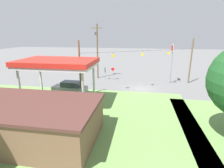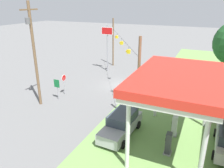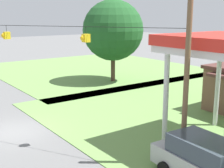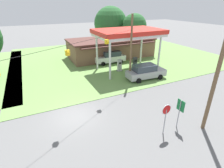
{
  "view_description": "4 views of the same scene",
  "coord_description": "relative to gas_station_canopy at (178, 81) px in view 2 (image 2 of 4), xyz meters",
  "views": [
    {
      "loc": [
        0.2,
        27.95,
        8.87
      ],
      "look_at": [
        4.26,
        3.58,
        1.64
      ],
      "focal_mm": 28.0,
      "sensor_mm": 36.0,
      "label": 1
    },
    {
      "loc": [
        25.19,
        10.08,
        10.48
      ],
      "look_at": [
        5.22,
        1.04,
        2.18
      ],
      "focal_mm": 35.0,
      "sensor_mm": 36.0,
      "label": 2
    },
    {
      "loc": [
        17.49,
        -5.52,
        6.77
      ],
      "look_at": [
        4.42,
        3.99,
        3.19
      ],
      "focal_mm": 50.0,
      "sensor_mm": 36.0,
      "label": 3
    },
    {
      "loc": [
        -2.52,
        -12.8,
        8.93
      ],
      "look_at": [
        4.67,
        2.13,
        1.32
      ],
      "focal_mm": 28.0,
      "sensor_mm": 36.0,
      "label": 4
    }
  ],
  "objects": [
    {
      "name": "ground_plane",
      "position": [
        -10.17,
        -8.35,
        -5.28
      ],
      "size": [
        160.0,
        160.0,
        0.0
      ],
      "primitive_type": "plane",
      "color": "slate"
    },
    {
      "name": "gas_station_canopy",
      "position": [
        0.0,
        0.0,
        0.0
      ],
      "size": [
        9.11,
        5.86,
        5.81
      ],
      "color": "silver",
      "rests_on": "ground"
    },
    {
      "name": "fuel_pump_near",
      "position": [
        -1.31,
        -0.0,
        -4.45
      ],
      "size": [
        0.71,
        0.56,
        1.74
      ],
      "color": "gray",
      "rests_on": "ground"
    },
    {
      "name": "fuel_pump_far",
      "position": [
        1.31,
        -0.0,
        -4.45
      ],
      "size": [
        0.71,
        0.56,
        1.74
      ],
      "color": "gray",
      "rests_on": "ground"
    },
    {
      "name": "car_at_pumps_front",
      "position": [
        0.34,
        -4.05,
        -4.29
      ],
      "size": [
        5.24,
        2.33,
        1.95
      ],
      "rotation": [
        0.0,
        0.0,
        -0.06
      ],
      "color": "#9E9EA3",
      "rests_on": "ground"
    },
    {
      "name": "stop_sign_roadside",
      "position": [
        -4.64,
        -13.37,
        -3.46
      ],
      "size": [
        0.8,
        0.08,
        2.5
      ],
      "rotation": [
        0.0,
        0.0,
        3.14
      ],
      "color": "#99999E",
      "rests_on": "ground"
    },
    {
      "name": "stop_sign_overhead",
      "position": [
        -15.35,
        -12.82,
        -0.3
      ],
      "size": [
        0.22,
        1.85,
        7.18
      ],
      "color": "gray",
      "rests_on": "ground"
    },
    {
      "name": "route_sign",
      "position": [
        -3.13,
        -13.24,
        -3.57
      ],
      "size": [
        0.1,
        0.7,
        2.4
      ],
      "color": "gray",
      "rests_on": "ground"
    },
    {
      "name": "utility_pole_main",
      "position": [
        -1.35,
        -14.25,
        0.62
      ],
      "size": [
        2.2,
        0.44,
        10.58
      ],
      "color": "brown",
      "rests_on": "ground"
    },
    {
      "name": "signal_span_gantry",
      "position": [
        -10.17,
        -8.36,
        -0.99
      ],
      "size": [
        17.41,
        10.24,
        7.97
      ],
      "color": "brown",
      "rests_on": "ground"
    }
  ]
}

